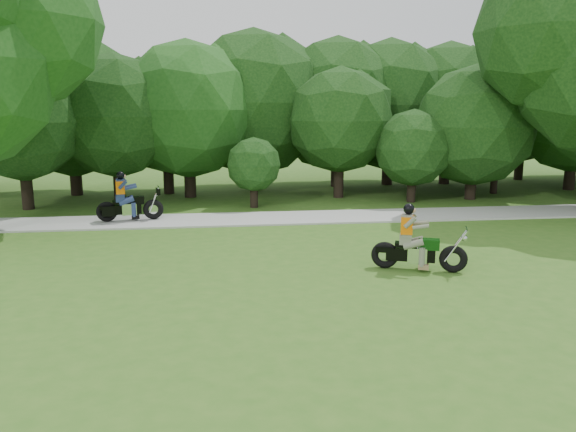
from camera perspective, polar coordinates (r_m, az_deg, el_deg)
name	(u,v)px	position (r m, az deg, el deg)	size (l,w,h in m)	color
ground	(367,294)	(11.71, 7.99, -7.89)	(100.00, 100.00, 0.00)	#35641C
walkway	(305,217)	(19.28, 1.79, -0.15)	(60.00, 2.20, 0.06)	#A8A8A2
tree_line	(336,110)	(25.68, 4.95, 10.67)	(39.19, 11.26, 7.21)	black
chopper_motorcycle	(414,246)	(13.44, 12.71, -2.98)	(2.16, 1.13, 1.58)	black
touring_motorcycle	(126,203)	(19.23, -16.17, 1.29)	(2.16, 0.89, 1.65)	black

